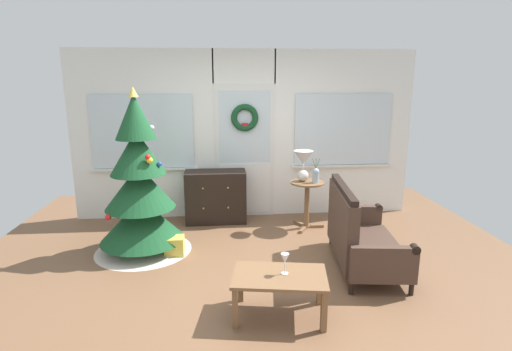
{
  "coord_description": "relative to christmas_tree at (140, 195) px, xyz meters",
  "views": [
    {
      "loc": [
        -0.33,
        -4.07,
        2.1
      ],
      "look_at": [
        0.05,
        0.55,
        1.0
      ],
      "focal_mm": 28.29,
      "sensor_mm": 36.0,
      "label": 1
    }
  ],
  "objects": [
    {
      "name": "table_lamp",
      "position": [
        2.15,
        0.65,
        0.25
      ],
      "size": [
        0.28,
        0.28,
        0.44
      ],
      "color": "silver",
      "rests_on": "side_table"
    },
    {
      "name": "coffee_table",
      "position": [
        1.51,
        -1.58,
        -0.39
      ],
      "size": [
        0.91,
        0.64,
        0.4
      ],
      "color": "brown",
      "rests_on": "ground"
    },
    {
      "name": "ground_plane",
      "position": [
        1.36,
        -0.78,
        -0.73
      ],
      "size": [
        6.76,
        6.76,
        0.0
      ],
      "primitive_type": "plane",
      "color": "brown"
    },
    {
      "name": "christmas_tree",
      "position": [
        0.0,
        0.0,
        0.0
      ],
      "size": [
        1.2,
        1.2,
        2.03
      ],
      "color": "#4C331E",
      "rests_on": "ground"
    },
    {
      "name": "gift_box",
      "position": [
        0.41,
        -0.17,
        -0.61
      ],
      "size": [
        0.23,
        0.21,
        0.23
      ],
      "primitive_type": "cube",
      "color": "#D8C64C",
      "rests_on": "ground"
    },
    {
      "name": "side_table",
      "position": [
        2.21,
        0.61,
        -0.24
      ],
      "size": [
        0.5,
        0.48,
        0.69
      ],
      "color": "brown",
      "rests_on": "ground"
    },
    {
      "name": "settee_sofa",
      "position": [
        2.55,
        -0.65,
        -0.35
      ],
      "size": [
        0.85,
        1.46,
        0.96
      ],
      "color": "black",
      "rests_on": "ground"
    },
    {
      "name": "flower_vase",
      "position": [
        2.31,
        0.55,
        0.08
      ],
      "size": [
        0.11,
        0.1,
        0.35
      ],
      "color": "#99ADBC",
      "rests_on": "side_table"
    },
    {
      "name": "back_wall_with_door",
      "position": [
        1.36,
        1.3,
        0.55
      ],
      "size": [
        5.2,
        0.19,
        2.55
      ],
      "color": "white",
      "rests_on": "ground"
    },
    {
      "name": "wine_glass",
      "position": [
        1.56,
        -1.56,
        -0.19
      ],
      "size": [
        0.08,
        0.08,
        0.2
      ],
      "color": "silver",
      "rests_on": "coffee_table"
    },
    {
      "name": "dresser_cabinet",
      "position": [
        0.9,
        1.01,
        -0.34
      ],
      "size": [
        0.9,
        0.45,
        0.78
      ],
      "color": "black",
      "rests_on": "ground"
    }
  ]
}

